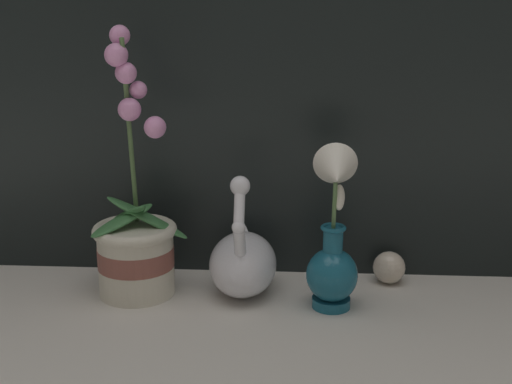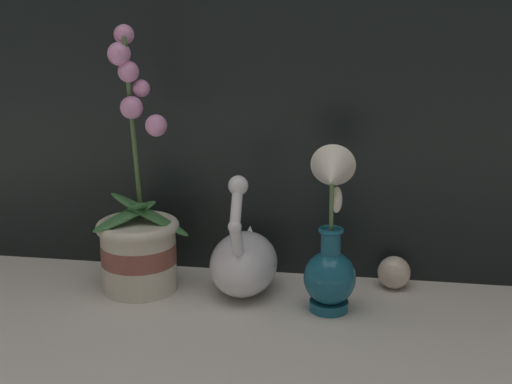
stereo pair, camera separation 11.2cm
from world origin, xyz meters
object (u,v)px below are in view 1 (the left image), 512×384
object	(u,v)px
orchid_potted_plant	(135,241)
glass_sphere	(389,267)
swan_figurine	(243,260)
blue_vase	(333,246)

from	to	relation	value
orchid_potted_plant	glass_sphere	bearing A→B (deg)	9.55
swan_figurine	blue_vase	size ratio (longest dim) A/B	0.79
orchid_potted_plant	glass_sphere	world-z (taller)	orchid_potted_plant
orchid_potted_plant	glass_sphere	size ratio (longest dim) A/B	7.85
glass_sphere	orchid_potted_plant	bearing A→B (deg)	-170.45
swan_figurine	glass_sphere	xyz separation A→B (m)	(0.27, 0.06, -0.03)
swan_figurine	orchid_potted_plant	bearing A→B (deg)	-174.76
blue_vase	swan_figurine	bearing A→B (deg)	158.11
blue_vase	glass_sphere	distance (m)	0.19
swan_figurine	glass_sphere	size ratio (longest dim) A/B	3.83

